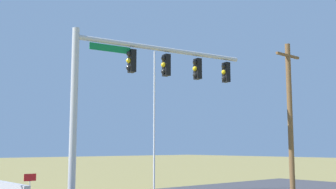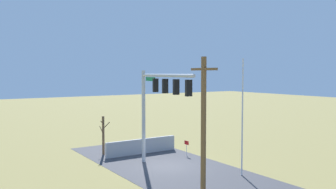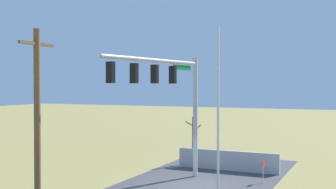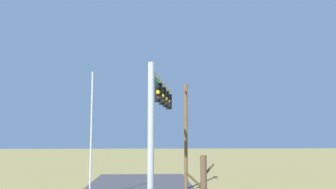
# 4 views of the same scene
# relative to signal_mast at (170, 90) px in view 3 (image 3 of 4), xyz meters

# --- Properties ---
(ground_plane) EXTENTS (160.00, 160.00, 0.00)m
(ground_plane) POSITION_rel_signal_mast_xyz_m (0.48, -1.20, -5.15)
(ground_plane) COLOR olive
(sidewalk_corner) EXTENTS (6.00, 6.00, 0.01)m
(sidewalk_corner) POSITION_rel_signal_mast_xyz_m (3.65, -0.42, -5.15)
(sidewalk_corner) COLOR #B7B5AD
(sidewalk_corner) RESTS_ON ground_plane
(retaining_fence) EXTENTS (0.20, 6.54, 1.27)m
(retaining_fence) POSITION_rel_signal_mast_xyz_m (5.17, -1.63, -4.52)
(retaining_fence) COLOR #A8A8AD
(retaining_fence) RESTS_ON ground_plane
(signal_mast) EXTENTS (8.22, 1.52, 7.03)m
(signal_mast) POSITION_rel_signal_mast_xyz_m (0.00, 0.00, 0.00)
(signal_mast) COLOR #B2B5BA
(signal_mast) RESTS_ON ground_plane
(flagpole) EXTENTS (0.10, 0.10, 7.80)m
(flagpole) POSITION_rel_signal_mast_xyz_m (-4.21, -4.07, -1.25)
(flagpole) COLOR silver
(flagpole) RESTS_ON ground_plane
(utility_pole) EXTENTS (1.90, 0.26, 7.63)m
(utility_pole) POSITION_rel_signal_mast_xyz_m (-7.90, 2.16, -1.17)
(utility_pole) COLOR brown
(utility_pole) RESTS_ON ground_plane
(bare_tree) EXTENTS (1.27, 1.02, 3.24)m
(bare_tree) POSITION_rel_signal_mast_xyz_m (6.60, 1.23, -3.47)
(bare_tree) COLOR brown
(bare_tree) RESTS_ON ground_plane
(open_sign) EXTENTS (0.56, 0.04, 1.22)m
(open_sign) POSITION_rel_signal_mast_xyz_m (2.59, -4.45, -4.24)
(open_sign) COLOR silver
(open_sign) RESTS_ON ground_plane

